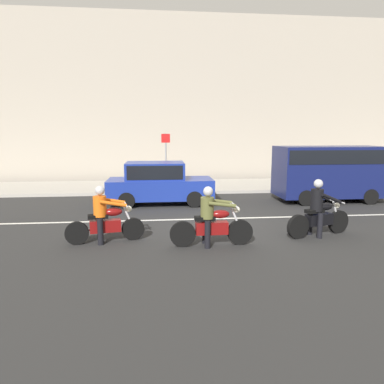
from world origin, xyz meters
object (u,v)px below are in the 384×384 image
at_px(parked_sedan_cobalt_blue, 159,183).
at_px(street_sign_post, 166,155).
at_px(motorcycle_with_rider_black_leather, 319,213).
at_px(parked_van_navy, 329,170).
at_px(motorcycle_with_rider_orange_stripe, 105,219).
at_px(motorcycle_with_rider_olive, 211,222).

relative_size(parked_sedan_cobalt_blue, street_sign_post, 1.55).
bearing_deg(motorcycle_with_rider_black_leather, parked_sedan_cobalt_blue, 131.61).
xyz_separation_m(motorcycle_with_rider_black_leather, parked_van_navy, (2.78, 4.94, 0.70)).
bearing_deg(motorcycle_with_rider_orange_stripe, parked_sedan_cobalt_blue, 73.88).
xyz_separation_m(parked_van_navy, street_sign_post, (-6.84, 3.71, 0.44)).
xyz_separation_m(motorcycle_with_rider_orange_stripe, parked_sedan_cobalt_blue, (1.45, 5.02, 0.25)).
bearing_deg(parked_van_navy, parked_sedan_cobalt_blue, 179.28).
bearing_deg(street_sign_post, motorcycle_with_rider_olive, -84.36).
distance_m(motorcycle_with_rider_orange_stripe, street_sign_post, 8.91).
bearing_deg(motorcycle_with_rider_black_leather, street_sign_post, 115.17).
relative_size(motorcycle_with_rider_olive, street_sign_post, 0.79).
relative_size(motorcycle_with_rider_olive, motorcycle_with_rider_orange_stripe, 1.06).
xyz_separation_m(motorcycle_with_rider_orange_stripe, parked_van_navy, (8.70, 4.93, 0.72)).
height_order(parked_van_navy, street_sign_post, street_sign_post).
bearing_deg(motorcycle_with_rider_olive, parked_sedan_cobalt_blue, 103.23).
bearing_deg(motorcycle_with_rider_orange_stripe, parked_van_navy, 29.56).
bearing_deg(motorcycle_with_rider_orange_stripe, street_sign_post, 77.86).
xyz_separation_m(motorcycle_with_rider_black_leather, parked_sedan_cobalt_blue, (-4.47, 5.03, 0.22)).
xyz_separation_m(motorcycle_with_rider_olive, parked_sedan_cobalt_blue, (-1.32, 5.59, 0.24)).
distance_m(motorcycle_with_rider_black_leather, street_sign_post, 9.62).
xyz_separation_m(motorcycle_with_rider_orange_stripe, street_sign_post, (1.86, 8.64, 1.16)).
relative_size(motorcycle_with_rider_black_leather, street_sign_post, 0.75).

